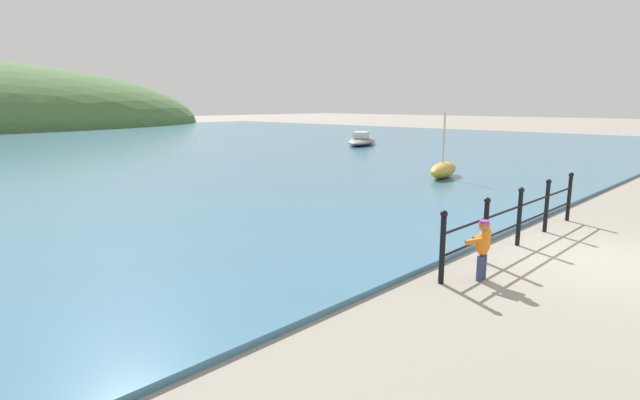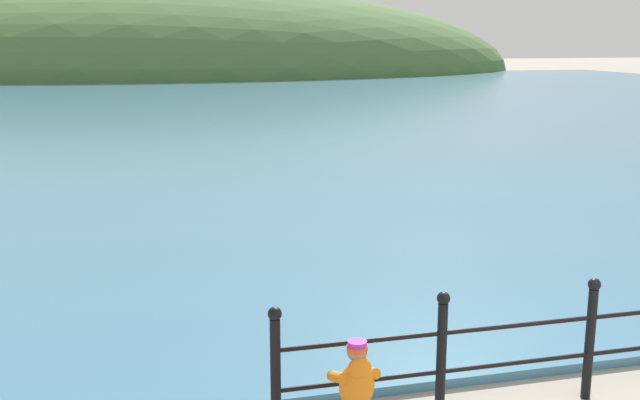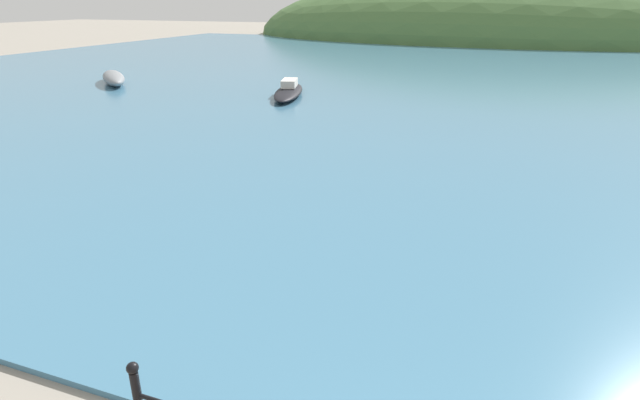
# 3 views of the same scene
# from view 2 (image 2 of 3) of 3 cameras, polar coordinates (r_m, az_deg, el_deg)

# --- Properties ---
(water) EXTENTS (80.00, 60.00, 0.10)m
(water) POSITION_cam_2_polar(r_m,az_deg,el_deg) (36.67, -7.95, 7.05)
(water) COLOR teal
(water) RESTS_ON ground
(far_hillside) EXTENTS (67.75, 37.26, 16.09)m
(far_hillside) POSITION_cam_2_polar(r_m,az_deg,el_deg) (73.65, -11.33, 9.54)
(far_hillside) COLOR #476B38
(far_hillside) RESTS_ON ground
(iron_railing) EXTENTS (6.18, 0.12, 1.21)m
(iron_railing) POSITION_cam_2_polar(r_m,az_deg,el_deg) (7.62, 19.89, -9.66)
(iron_railing) COLOR black
(iron_railing) RESTS_ON ground
(child_in_coat) EXTENTS (0.39, 0.38, 1.00)m
(child_in_coat) POSITION_cam_2_polar(r_m,az_deg,el_deg) (6.31, 2.81, -14.03)
(child_in_coat) COLOR navy
(child_in_coat) RESTS_ON ground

